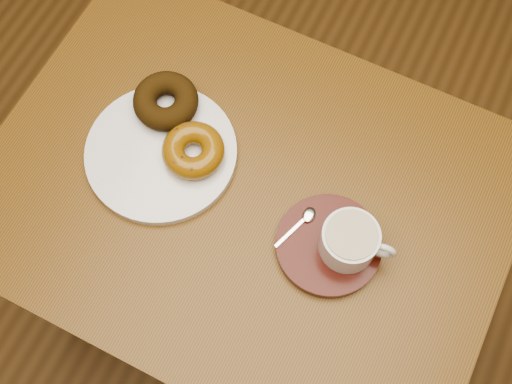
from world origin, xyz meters
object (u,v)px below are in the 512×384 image
at_px(saucer, 328,245).
at_px(coffee_cup, 350,241).
at_px(donut_plate, 161,153).
at_px(cafe_table, 246,218).

height_order(saucer, coffee_cup, coffee_cup).
bearing_deg(coffee_cup, donut_plate, 168.80).
relative_size(donut_plate, coffee_cup, 2.17).
relative_size(cafe_table, coffee_cup, 7.42).
bearing_deg(saucer, cafe_table, 170.28).
xyz_separation_m(cafe_table, coffee_cup, (0.19, -0.02, 0.18)).
relative_size(donut_plate, saucer, 1.52).
xyz_separation_m(donut_plate, coffee_cup, (0.34, -0.02, 0.04)).
distance_m(cafe_table, donut_plate, 0.20).
height_order(cafe_table, donut_plate, donut_plate).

